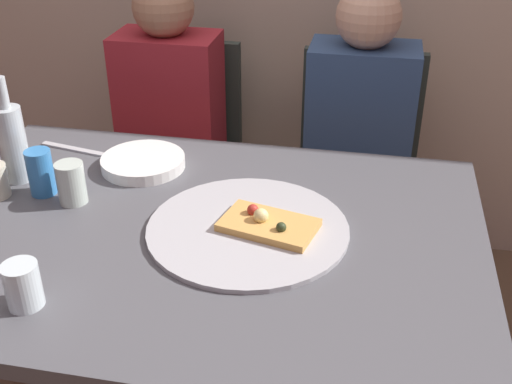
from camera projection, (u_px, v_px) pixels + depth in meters
name	position (u px, v px, depth m)	size (l,w,h in m)	color
dining_table	(193.00, 256.00, 1.54)	(1.38, 0.98, 0.75)	#4C4C51
pizza_tray	(248.00, 229.00, 1.49)	(0.48, 0.48, 0.01)	#ADADB2
pizza_slice_last	(268.00, 224.00, 1.48)	(0.24, 0.18, 0.05)	tan
wine_bottle	(12.00, 142.00, 1.66)	(0.07, 0.07, 0.29)	#B2BCC1
tumbler_far	(23.00, 285.00, 1.24)	(0.07, 0.07, 0.10)	silver
wine_glass	(71.00, 183.00, 1.59)	(0.07, 0.07, 0.11)	#B7C6BC
soda_can	(41.00, 172.00, 1.62)	(0.07, 0.07, 0.12)	#337AC1
plate_stack	(143.00, 162.00, 1.77)	(0.23, 0.23, 0.03)	white
table_knife	(74.00, 149.00, 1.87)	(0.22, 0.02, 0.01)	#B7B7BC
chair_left	(178.00, 148.00, 2.43)	(0.44, 0.44, 0.90)	#2D3833
chair_right	(356.00, 163.00, 2.32)	(0.44, 0.44, 0.90)	#2D3833
guest_in_sweater	(164.00, 133.00, 2.24)	(0.36, 0.56, 1.17)	maroon
guest_in_beanie	(356.00, 149.00, 2.13)	(0.36, 0.56, 1.17)	navy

